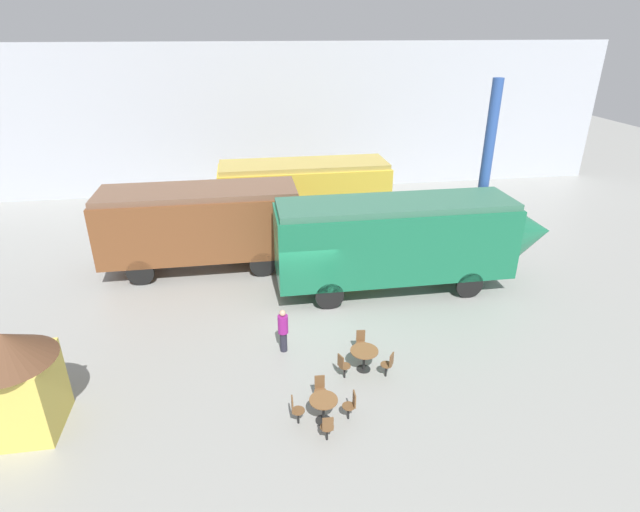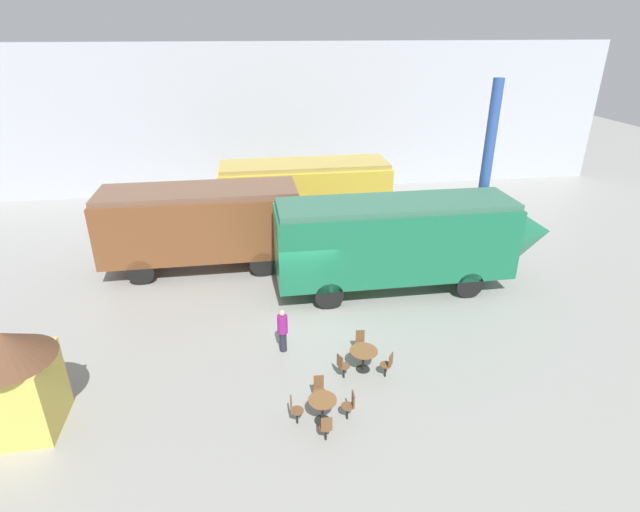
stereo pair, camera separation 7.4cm
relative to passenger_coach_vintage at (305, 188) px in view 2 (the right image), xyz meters
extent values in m
plane|color=gray|center=(-1.13, -8.20, -2.15)|extent=(80.00, 80.00, 0.00)
cube|color=#B2B7C1|center=(-1.13, 7.07, 2.35)|extent=(44.00, 0.15, 9.00)
cube|color=gold|center=(0.00, 0.00, -0.09)|extent=(8.66, 2.76, 2.46)
cube|color=tan|center=(0.00, 0.00, 1.26)|extent=(8.48, 2.54, 0.24)
cylinder|color=black|center=(2.60, -1.32, -1.51)|extent=(1.27, 0.12, 1.27)
cylinder|color=black|center=(2.60, 1.32, -1.51)|extent=(1.27, 0.12, 1.27)
cylinder|color=black|center=(-2.60, -1.32, -1.51)|extent=(1.27, 0.12, 1.27)
cylinder|color=black|center=(-2.60, 1.32, -1.51)|extent=(1.27, 0.12, 1.27)
cube|color=brown|center=(-5.02, -4.06, -0.10)|extent=(8.41, 2.88, 2.65)
cube|color=brown|center=(-5.02, -4.06, 1.35)|extent=(8.24, 2.65, 0.24)
cylinder|color=black|center=(-2.50, -5.45, -1.59)|extent=(1.11, 0.12, 1.11)
cylinder|color=black|center=(-2.50, -2.68, -1.59)|extent=(1.11, 0.12, 1.11)
cylinder|color=black|center=(-7.54, -5.45, -1.59)|extent=(1.11, 0.12, 1.11)
cylinder|color=black|center=(-7.54, -2.68, -1.59)|extent=(1.11, 0.12, 1.11)
cube|color=#196B47|center=(2.65, -7.32, -0.04)|extent=(9.33, 2.62, 2.79)
cone|color=#196B47|center=(8.32, -7.32, -0.04)|extent=(2.00, 2.49, 2.49)
cube|color=#366B54|center=(2.65, -7.32, 1.48)|extent=(9.15, 2.41, 0.24)
cylinder|color=black|center=(5.45, -8.57, -1.60)|extent=(1.10, 0.12, 1.10)
cylinder|color=black|center=(5.45, -6.06, -1.60)|extent=(1.10, 0.12, 1.10)
cylinder|color=black|center=(-0.15, -8.57, -1.60)|extent=(1.10, 0.12, 1.10)
cylinder|color=black|center=(-0.15, -6.06, -1.60)|extent=(1.10, 0.12, 1.10)
cylinder|color=black|center=(0.27, -12.39, -2.14)|extent=(0.44, 0.44, 0.02)
cylinder|color=black|center=(0.27, -12.39, -1.79)|extent=(0.08, 0.08, 0.67)
cylinder|color=brown|center=(0.27, -12.39, -1.44)|extent=(0.87, 0.87, 0.03)
cylinder|color=black|center=(-1.35, -14.41, -2.14)|extent=(0.44, 0.44, 0.02)
cylinder|color=black|center=(-1.35, -14.41, -1.78)|extent=(0.08, 0.08, 0.69)
cylinder|color=brown|center=(-1.35, -14.41, -1.42)|extent=(0.78, 0.78, 0.03)
cylinder|color=black|center=(0.34, -11.65, -1.94)|extent=(0.06, 0.06, 0.42)
cylinder|color=brown|center=(0.34, -11.65, -1.71)|extent=(0.36, 0.36, 0.03)
cube|color=brown|center=(0.36, -11.50, -1.49)|extent=(0.29, 0.07, 0.42)
cylinder|color=black|center=(-0.41, -12.69, -1.94)|extent=(0.06, 0.06, 0.42)
cylinder|color=brown|center=(-0.41, -12.69, -1.71)|extent=(0.36, 0.36, 0.03)
cube|color=brown|center=(-0.55, -12.75, -1.49)|extent=(0.15, 0.28, 0.42)
cylinder|color=black|center=(0.86, -12.82, -1.94)|extent=(0.06, 0.06, 0.42)
cylinder|color=brown|center=(0.86, -12.82, -1.71)|extent=(0.36, 0.36, 0.03)
cube|color=brown|center=(0.98, -12.91, -1.49)|extent=(0.20, 0.26, 0.42)
cylinder|color=black|center=(-1.33, -13.72, -1.94)|extent=(0.06, 0.06, 0.42)
cylinder|color=brown|center=(-1.33, -13.72, -1.71)|extent=(0.36, 0.36, 0.03)
cube|color=brown|center=(-1.32, -13.57, -1.49)|extent=(0.29, 0.05, 0.42)
cylinder|color=black|center=(-2.03, -14.39, -1.94)|extent=(0.06, 0.06, 0.42)
cylinder|color=brown|center=(-2.03, -14.39, -1.71)|extent=(0.36, 0.36, 0.03)
cube|color=brown|center=(-2.19, -14.38, -1.49)|extent=(0.05, 0.29, 0.42)
cylinder|color=black|center=(-1.37, -15.10, -1.94)|extent=(0.06, 0.06, 0.42)
cylinder|color=brown|center=(-1.37, -15.10, -1.71)|extent=(0.36, 0.36, 0.03)
cube|color=brown|center=(-1.37, -15.25, -1.49)|extent=(0.29, 0.05, 0.42)
cylinder|color=black|center=(-0.66, -14.43, -1.94)|extent=(0.06, 0.06, 0.42)
cylinder|color=brown|center=(-0.66, -14.43, -1.71)|extent=(0.36, 0.36, 0.03)
cube|color=brown|center=(-0.51, -14.43, -1.49)|extent=(0.05, 0.29, 0.42)
cylinder|color=#262633|center=(-2.12, -10.99, -1.79)|extent=(0.24, 0.24, 0.71)
cylinder|color=#8C1E7A|center=(-2.12, -10.99, -1.12)|extent=(0.34, 0.34, 0.63)
sphere|color=tan|center=(-2.12, -10.99, -0.70)|extent=(0.21, 0.21, 0.21)
cube|color=#DBC151|center=(-9.20, -13.42, -1.05)|extent=(1.80, 1.80, 2.20)
cone|color=brown|center=(-9.20, -13.42, 0.45)|extent=(2.34, 2.34, 0.80)
cylinder|color=#2D519E|center=(6.95, -5.70, 1.85)|extent=(0.44, 0.44, 8.00)
camera|label=1|loc=(-3.08, -24.75, 7.69)|focal=28.00mm
camera|label=2|loc=(-3.01, -24.76, 7.69)|focal=28.00mm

